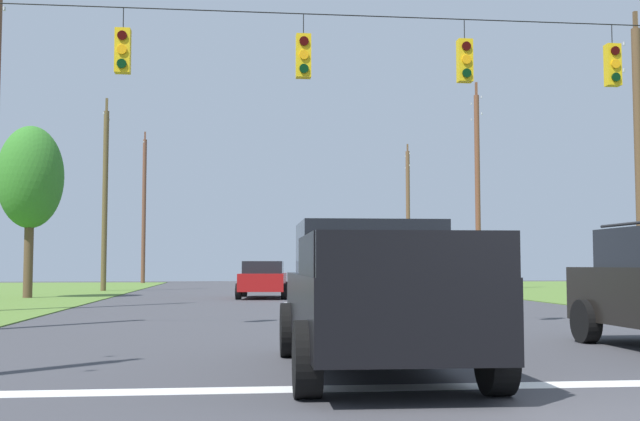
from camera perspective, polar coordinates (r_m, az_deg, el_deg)
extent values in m
plane|color=#3D3D42|center=(7.54, 18.64, -14.24)|extent=(120.00, 120.00, 0.00)
cube|color=white|center=(9.38, 13.34, -12.24)|extent=(15.50, 0.45, 0.01)
cube|color=white|center=(15.13, 5.61, -9.12)|extent=(2.50, 0.15, 0.01)
cube|color=white|center=(21.81, 1.91, -7.55)|extent=(2.50, 0.15, 0.01)
cube|color=white|center=(28.92, -0.12, -6.67)|extent=(2.50, 0.15, 0.01)
cube|color=white|center=(34.84, -1.18, -6.21)|extent=(2.50, 0.15, 0.01)
cube|color=white|center=(43.94, -2.24, -5.74)|extent=(2.50, 0.15, 0.01)
cylinder|color=black|center=(17.81, 4.18, 13.86)|extent=(18.23, 0.02, 0.02)
cylinder|color=black|center=(17.62, -14.06, 13.37)|extent=(0.02, 0.02, 0.46)
cube|color=yellow|center=(17.43, -14.10, 11.15)|extent=(0.32, 0.24, 0.95)
cylinder|color=#310503|center=(17.37, -14.15, 12.21)|extent=(0.20, 0.04, 0.20)
cylinder|color=orange|center=(17.29, -14.17, 11.25)|extent=(0.20, 0.04, 0.20)
cylinder|color=black|center=(17.22, -14.19, 10.29)|extent=(0.20, 0.04, 0.20)
cylinder|color=black|center=(17.53, -1.21, 13.35)|extent=(0.02, 0.02, 0.46)
cube|color=yellow|center=(17.33, -1.21, 11.12)|extent=(0.32, 0.24, 0.95)
cylinder|color=#310503|center=(17.27, -1.17, 12.18)|extent=(0.20, 0.04, 0.20)
cylinder|color=orange|center=(17.19, -1.17, 11.22)|extent=(0.20, 0.04, 0.20)
cylinder|color=black|center=(17.12, -1.17, 10.25)|extent=(0.20, 0.04, 0.20)
cylinder|color=black|center=(18.18, 10.42, 12.77)|extent=(0.02, 0.02, 0.46)
cube|color=yellow|center=(17.99, 10.45, 10.62)|extent=(0.32, 0.24, 0.95)
cylinder|color=#310503|center=(17.94, 10.57, 11.64)|extent=(0.20, 0.04, 0.20)
cylinder|color=orange|center=(17.86, 10.58, 10.71)|extent=(0.20, 0.04, 0.20)
cylinder|color=black|center=(17.79, 10.59, 9.77)|extent=(0.20, 0.04, 0.20)
cylinder|color=black|center=(19.42, 20.40, 11.87)|extent=(0.02, 0.02, 0.46)
cube|color=yellow|center=(19.24, 20.45, 9.84)|extent=(0.32, 0.24, 0.95)
cylinder|color=#310503|center=(19.19, 20.62, 10.79)|extent=(0.20, 0.04, 0.20)
cylinder|color=orange|center=(19.12, 20.64, 9.92)|extent=(0.20, 0.04, 0.20)
cylinder|color=black|center=(19.05, 20.66, 9.04)|extent=(0.20, 0.04, 0.20)
cube|color=black|center=(10.15, 4.01, -7.03)|extent=(2.12, 5.44, 0.85)
cube|color=black|center=(10.78, 3.45, -2.74)|extent=(1.89, 1.94, 0.70)
cube|color=black|center=(8.69, -0.76, -3.27)|extent=(0.15, 2.38, 0.45)
cube|color=black|center=(9.02, 11.25, -3.22)|extent=(0.15, 2.38, 0.45)
cube|color=black|center=(7.53, 7.14, -3.14)|extent=(1.96, 0.14, 0.45)
cylinder|color=black|center=(11.90, -2.20, -8.64)|extent=(0.30, 0.81, 0.80)
cylinder|color=black|center=(12.17, 7.35, -8.50)|extent=(0.30, 0.81, 0.80)
cylinder|color=black|center=(8.26, -0.93, -10.71)|extent=(0.30, 0.81, 0.80)
cylinder|color=black|center=(8.63, 12.65, -10.32)|extent=(0.30, 0.81, 0.80)
cylinder|color=black|center=(14.72, 18.71, -7.61)|extent=(0.27, 0.76, 0.76)
cube|color=silver|center=(34.78, 3.42, -5.11)|extent=(2.03, 4.39, 0.70)
cube|color=black|center=(34.77, 3.42, -4.12)|extent=(1.73, 2.18, 0.50)
cylinder|color=black|center=(33.62, 5.46, -5.73)|extent=(0.25, 0.65, 0.64)
cylinder|color=black|center=(33.21, 2.44, -5.77)|extent=(0.25, 0.65, 0.64)
cylinder|color=black|center=(36.37, 4.32, -5.60)|extent=(0.25, 0.65, 0.64)
cylinder|color=black|center=(35.99, 1.52, -5.63)|extent=(0.25, 0.65, 0.64)
cube|color=maroon|center=(32.73, -4.13, -5.18)|extent=(2.20, 4.45, 0.70)
cube|color=black|center=(32.73, -4.12, -4.13)|extent=(1.81, 2.24, 0.50)
cylinder|color=black|center=(31.29, -2.63, -5.88)|extent=(0.28, 0.66, 0.64)
cylinder|color=black|center=(31.39, -5.93, -5.86)|extent=(0.28, 0.66, 0.64)
cylinder|color=black|center=(34.12, -2.48, -5.72)|extent=(0.28, 0.66, 0.64)
cylinder|color=black|center=(34.22, -5.51, -5.70)|extent=(0.28, 0.66, 0.64)
cylinder|color=brown|center=(27.62, 22.14, 2.98)|extent=(0.29, 0.29, 9.13)
cube|color=brown|center=(28.41, 21.91, 11.35)|extent=(0.12, 0.12, 1.96)
cylinder|color=#B2B7BC|center=(29.11, 21.17, 11.21)|extent=(0.08, 0.08, 0.12)
cube|color=brown|center=(28.19, 21.96, 9.58)|extent=(0.12, 0.12, 2.10)
cylinder|color=#B2B7BC|center=(28.94, 21.16, 9.46)|extent=(0.08, 0.08, 0.12)
cylinder|color=brown|center=(43.66, 11.36, 1.33)|extent=(0.28, 0.28, 10.67)
cube|color=brown|center=(44.38, 11.27, 7.68)|extent=(0.12, 0.12, 2.26)
cylinder|color=#B2B7BC|center=(45.24, 10.92, 7.61)|extent=(0.08, 0.08, 0.12)
cylinder|color=#B2B7BC|center=(43.56, 11.63, 8.07)|extent=(0.08, 0.08, 0.12)
cube|color=brown|center=(44.20, 11.28, 6.54)|extent=(0.12, 0.12, 2.27)
cylinder|color=#B2B7BC|center=(45.08, 10.93, 6.49)|extent=(0.08, 0.08, 0.12)
cylinder|color=#B2B7BC|center=(43.38, 11.64, 6.91)|extent=(0.08, 0.08, 0.12)
cylinder|color=brown|center=(60.21, 6.40, -0.45)|extent=(0.31, 0.31, 10.05)
cube|color=brown|center=(60.67, 6.36, 3.91)|extent=(0.12, 0.12, 1.92)
cylinder|color=#B2B7BC|center=(61.43, 6.21, 3.93)|extent=(0.08, 0.08, 0.12)
cylinder|color=#B2B7BC|center=(59.94, 6.52, 4.12)|extent=(0.08, 0.08, 0.12)
cube|color=brown|center=(60.55, 6.37, 3.07)|extent=(0.12, 0.12, 1.86)
cylinder|color=#B2B7BC|center=(61.28, 6.22, 3.10)|extent=(0.08, 0.08, 0.12)
cylinder|color=#B2B7BC|center=(59.85, 6.53, 3.27)|extent=(0.08, 0.08, 0.12)
cylinder|color=#B2B7BC|center=(26.90, -21.91, 13.42)|extent=(0.08, 0.08, 0.12)
cylinder|color=brown|center=(42.42, -15.32, 0.70)|extent=(0.28, 0.28, 9.42)
cube|color=brown|center=(42.97, -15.22, 6.44)|extent=(0.12, 0.12, 2.17)
cylinder|color=#B2B7BC|center=(43.84, -15.04, 6.39)|extent=(0.08, 0.08, 0.12)
cylinder|color=#B2B7BC|center=(42.15, -15.40, 6.81)|extent=(0.08, 0.08, 0.12)
cylinder|color=brown|center=(60.02, -12.65, -0.04)|extent=(0.30, 0.30, 10.74)
cube|color=brown|center=(60.56, -12.57, 4.66)|extent=(0.12, 0.12, 2.00)
cylinder|color=#B2B7BC|center=(61.36, -12.49, 4.66)|extent=(0.08, 0.08, 0.12)
cylinder|color=#B2B7BC|center=(59.79, -12.66, 4.88)|extent=(0.08, 0.08, 0.12)
cylinder|color=brown|center=(34.38, -20.37, -2.81)|extent=(0.37, 0.37, 3.82)
ellipsoid|color=#337727|center=(34.57, -20.24, 2.30)|extent=(2.67, 2.67, 4.24)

